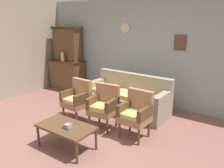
% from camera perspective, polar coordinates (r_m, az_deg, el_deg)
% --- Properties ---
extents(ground_plane, '(7.68, 7.68, 0.00)m').
position_cam_1_polar(ground_plane, '(4.33, -8.52, -14.21)').
color(ground_plane, '#84564C').
extents(wall_back_with_decor, '(6.40, 0.09, 2.70)m').
position_cam_1_polar(wall_back_with_decor, '(5.98, 8.49, 8.02)').
color(wall_back_with_decor, '#939E99').
rests_on(wall_back_with_decor, ground).
extents(side_cabinet, '(1.16, 0.55, 0.93)m').
position_cam_1_polar(side_cabinet, '(7.34, -11.29, 2.33)').
color(side_cabinet, brown).
rests_on(side_cabinet, ground).
extents(cabinet_upper_hutch, '(0.99, 0.38, 1.03)m').
position_cam_1_polar(cabinet_upper_hutch, '(7.23, -11.26, 10.05)').
color(cabinet_upper_hutch, brown).
rests_on(cabinet_upper_hutch, side_cabinet).
extents(vase_on_cabinet, '(0.11, 0.11, 0.27)m').
position_cam_1_polar(vase_on_cabinet, '(7.07, -12.40, 6.72)').
color(vase_on_cabinet, '#ADBD68').
rests_on(vase_on_cabinet, side_cabinet).
extents(floral_couch, '(2.02, 0.86, 0.90)m').
position_cam_1_polar(floral_couch, '(5.45, 4.00, -3.78)').
color(floral_couch, gray).
rests_on(floral_couch, ground).
extents(armchair_row_middle, '(0.55, 0.52, 0.90)m').
position_cam_1_polar(armchair_row_middle, '(5.03, -8.77, -3.53)').
color(armchair_row_middle, '#9E6B4C').
rests_on(armchair_row_middle, ground).
extents(armchair_near_couch_end, '(0.57, 0.54, 0.90)m').
position_cam_1_polar(armchair_near_couch_end, '(4.61, -2.01, -5.22)').
color(armchair_near_couch_end, '#9E6B4C').
rests_on(armchair_near_couch_end, ground).
extents(armchair_near_cabinet, '(0.54, 0.51, 0.90)m').
position_cam_1_polar(armchair_near_cabinet, '(4.27, 6.10, -7.10)').
color(armchair_near_cabinet, '#9E6B4C').
rests_on(armchair_near_cabinet, ground).
extents(coffee_table, '(1.00, 0.56, 0.42)m').
position_cam_1_polar(coffee_table, '(4.01, -11.53, -10.88)').
color(coffee_table, brown).
rests_on(coffee_table, ground).
extents(book_stack_on_table, '(0.13, 0.11, 0.07)m').
position_cam_1_polar(book_stack_on_table, '(3.89, -11.17, -10.48)').
color(book_stack_on_table, slate).
rests_on(book_stack_on_table, coffee_table).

